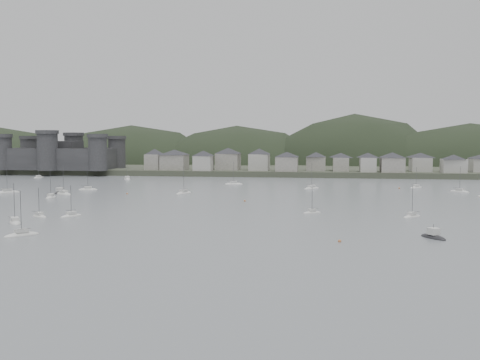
# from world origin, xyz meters

# --- Properties ---
(ground) EXTENTS (900.00, 900.00, 0.00)m
(ground) POSITION_xyz_m (0.00, 0.00, 0.00)
(ground) COLOR slate
(ground) RESTS_ON ground
(far_shore_land) EXTENTS (900.00, 250.00, 3.00)m
(far_shore_land) POSITION_xyz_m (0.00, 295.00, 1.50)
(far_shore_land) COLOR #383D2D
(far_shore_land) RESTS_ON ground
(forested_ridge) EXTENTS (851.55, 103.94, 102.57)m
(forested_ridge) POSITION_xyz_m (4.83, 269.40, -11.28)
(forested_ridge) COLOR black
(forested_ridge) RESTS_ON ground
(castle) EXTENTS (66.00, 43.00, 20.00)m
(castle) POSITION_xyz_m (-120.00, 179.80, 10.96)
(castle) COLOR #313133
(castle) RESTS_ON far_shore_land
(waterfront_town) EXTENTS (451.48, 28.46, 12.92)m
(waterfront_town) POSITION_xyz_m (50.59, 183.34, 8.66)
(waterfront_town) COLOR gray
(waterfront_town) RESTS_ON far_shore_land
(sailboat_lead) EXTENTS (7.50, 7.00, 10.66)m
(sailboat_lead) POSITION_xyz_m (81.32, 104.49, 0.18)
(sailboat_lead) COLOR silver
(sailboat_lead) RESTS_ON ground
(moored_fleet) EXTENTS (230.46, 177.05, 13.26)m
(moored_fleet) POSITION_xyz_m (-34.93, 68.69, 0.18)
(moored_fleet) COLOR silver
(moored_fleet) RESTS_ON ground
(motor_launch_near) EXTENTS (5.70, 7.06, 3.65)m
(motor_launch_near) POSITION_xyz_m (51.91, 2.53, 0.30)
(motor_launch_near) COLOR black
(motor_launch_near) RESTS_ON ground
(motor_launch_far) EXTENTS (2.94, 7.44, 3.76)m
(motor_launch_far) POSITION_xyz_m (-69.36, 77.47, 0.30)
(motor_launch_far) COLOR black
(motor_launch_far) RESTS_ON ground
(mooring_buoys) EXTENTS (170.18, 121.13, 0.70)m
(mooring_buoys) POSITION_xyz_m (12.49, 53.01, 0.15)
(mooring_buoys) COLOR #C17240
(mooring_buoys) RESTS_ON ground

